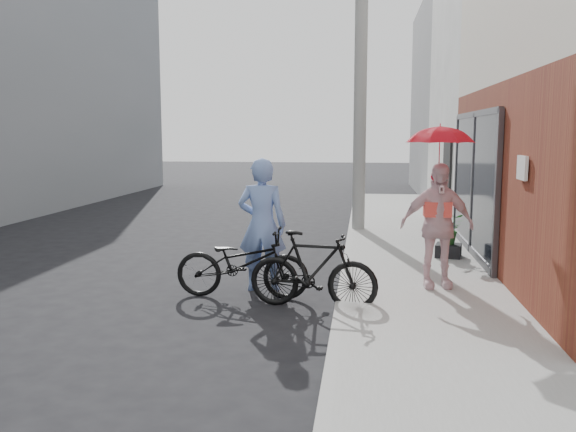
% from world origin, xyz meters
% --- Properties ---
extents(ground, '(80.00, 80.00, 0.00)m').
position_xyz_m(ground, '(0.00, 0.00, 0.00)').
color(ground, black).
rests_on(ground, ground).
extents(sidewalk, '(2.20, 24.00, 0.12)m').
position_xyz_m(sidewalk, '(2.10, 2.00, 0.06)').
color(sidewalk, gray).
rests_on(sidewalk, ground).
extents(curb, '(0.12, 24.00, 0.12)m').
position_xyz_m(curb, '(0.94, 2.00, 0.06)').
color(curb, '#9E9E99').
rests_on(curb, ground).
extents(east_building_far, '(8.00, 8.00, 7.00)m').
position_xyz_m(east_building_far, '(7.20, 16.00, 3.50)').
color(east_building_far, slate).
rests_on(east_building_far, ground).
extents(utility_pole, '(0.28, 0.28, 7.00)m').
position_xyz_m(utility_pole, '(1.10, 6.00, 3.50)').
color(utility_pole, '#9E9E99').
rests_on(utility_pole, ground).
extents(officer, '(0.70, 0.47, 1.90)m').
position_xyz_m(officer, '(-0.22, 0.80, 0.95)').
color(officer, '#7794D4').
rests_on(officer, ground).
extents(bike_left, '(1.84, 0.66, 0.96)m').
position_xyz_m(bike_left, '(-0.42, 0.37, 0.48)').
color(bike_left, black).
rests_on(bike_left, ground).
extents(bike_right, '(1.72, 0.67, 1.01)m').
position_xyz_m(bike_right, '(0.59, -0.03, 0.50)').
color(bike_right, black).
rests_on(bike_right, ground).
extents(kimono_woman, '(1.06, 0.56, 1.73)m').
position_xyz_m(kimono_woman, '(2.22, 0.83, 0.98)').
color(kimono_woman, beige).
rests_on(kimono_woman, sidewalk).
extents(parasol, '(0.89, 0.89, 0.78)m').
position_xyz_m(parasol, '(2.22, 0.83, 2.24)').
color(parasol, red).
rests_on(parasol, kimono_woman).
extents(planter, '(0.50, 0.50, 0.22)m').
position_xyz_m(planter, '(2.69, 2.98, 0.23)').
color(planter, black).
rests_on(planter, sidewalk).
extents(potted_plant, '(0.49, 0.42, 0.54)m').
position_xyz_m(potted_plant, '(2.69, 2.98, 0.61)').
color(potted_plant, '#2D6A2A').
rests_on(potted_plant, planter).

